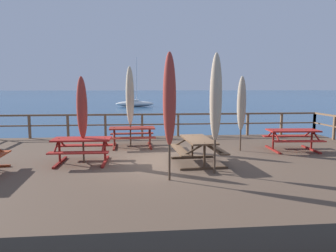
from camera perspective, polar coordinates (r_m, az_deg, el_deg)
name	(u,v)px	position (r m, az deg, el deg)	size (l,w,h in m)	color
ground_plane	(170,182)	(10.02, 0.39, -10.48)	(600.00, 600.00, 0.00)	navy
wooden_deck	(170,171)	(9.92, 0.39, -8.43)	(15.58, 9.68, 0.75)	brown
railing_waterside_far	(160,121)	(14.31, -1.47, 0.98)	(15.38, 0.10, 1.09)	brown
picnic_table_mid_right	(132,133)	(11.92, -6.73, -1.26)	(1.79, 1.47, 0.78)	maroon
picnic_table_back_right	(82,145)	(9.67, -15.78, -3.48)	(1.76, 1.44, 0.78)	maroon
picnic_table_mid_centre	(198,145)	(9.30, 5.64, -3.65)	(1.52, 1.87, 0.78)	brown
picnic_table_mid_left	(293,135)	(12.07, 22.31, -1.64)	(1.88, 1.51, 0.78)	maroon
patio_umbrella_tall_back_left	(216,98)	(8.09, 8.94, 5.23)	(0.32, 0.32, 3.20)	#4C3828
patio_umbrella_short_back	(130,96)	(11.80, -7.15, 5.59)	(0.32, 0.32, 3.11)	#4C3828
patio_umbrella_tall_front	(82,108)	(9.57, -15.81, 3.22)	(0.32, 0.32, 2.64)	#4C3828
patio_umbrella_short_front	(241,104)	(11.27, 13.60, 4.09)	(0.32, 0.32, 2.71)	#4C3828
patio_umbrella_short_mid	(169,100)	(7.39, 0.28, 4.93)	(0.32, 0.32, 3.16)	#4C3828
sailboat_distant	(135,103)	(48.66, -6.26, 4.22)	(6.01, 1.72, 7.72)	white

